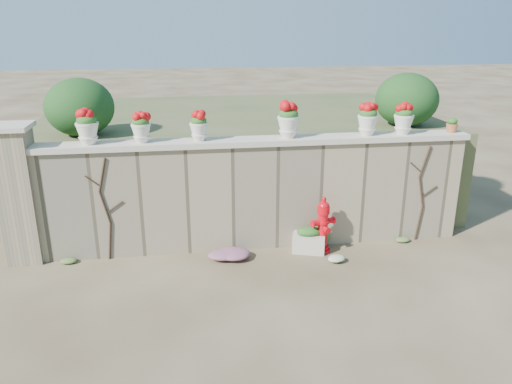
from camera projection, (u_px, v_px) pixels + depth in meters
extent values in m
plane|color=#473623|center=(270.00, 292.00, 7.99)|extent=(80.00, 80.00, 0.00)
cube|color=gray|center=(254.00, 196.00, 9.34)|extent=(8.00, 0.40, 2.00)
cube|color=beige|center=(254.00, 141.00, 9.00)|extent=(8.10, 0.52, 0.10)
cube|color=gray|center=(19.00, 197.00, 8.71)|extent=(0.60, 0.60, 2.40)
cube|color=beige|center=(8.00, 127.00, 8.31)|extent=(0.72, 0.72, 0.08)
cube|color=#384C23|center=(236.00, 153.00, 12.34)|extent=(9.00, 6.00, 2.00)
ellipsoid|color=#143814|center=(80.00, 107.00, 9.52)|extent=(1.30, 1.30, 1.10)
ellipsoid|color=#143814|center=(407.00, 100.00, 10.43)|extent=(1.30, 1.30, 1.10)
cylinder|color=black|center=(110.00, 241.00, 8.99)|extent=(0.12, 0.04, 0.70)
cylinder|color=black|center=(105.00, 208.00, 8.77)|extent=(0.17, 0.04, 0.61)
cylinder|color=black|center=(102.00, 175.00, 8.58)|extent=(0.18, 0.04, 0.61)
cylinder|color=black|center=(115.00, 207.00, 8.79)|extent=(0.30, 0.02, 0.22)
cylinder|color=black|center=(92.00, 181.00, 8.59)|extent=(0.25, 0.02, 0.21)
cylinder|color=black|center=(419.00, 223.00, 9.79)|extent=(0.12, 0.04, 0.70)
cylinder|color=black|center=(421.00, 192.00, 9.58)|extent=(0.17, 0.04, 0.61)
cylinder|color=black|center=(425.00, 162.00, 9.38)|extent=(0.18, 0.04, 0.61)
cylinder|color=black|center=(429.00, 191.00, 9.60)|extent=(0.30, 0.02, 0.22)
cylinder|color=black|center=(416.00, 167.00, 9.39)|extent=(0.25, 0.02, 0.21)
cylinder|color=red|center=(322.00, 250.00, 9.39)|extent=(0.31, 0.31, 0.05)
cylinder|color=red|center=(323.00, 230.00, 9.25)|extent=(0.19, 0.19, 0.68)
cylinder|color=red|center=(323.00, 222.00, 9.20)|extent=(0.23, 0.23, 0.04)
cylinder|color=red|center=(324.00, 210.00, 9.13)|extent=(0.23, 0.23, 0.13)
ellipsoid|color=red|center=(324.00, 205.00, 9.09)|extent=(0.21, 0.21, 0.15)
cylinder|color=red|center=(324.00, 200.00, 9.06)|extent=(0.08, 0.08, 0.11)
cylinder|color=red|center=(316.00, 223.00, 9.14)|extent=(0.18, 0.15, 0.11)
cylinder|color=red|center=(330.00, 220.00, 9.26)|extent=(0.18, 0.15, 0.11)
cylinder|color=red|center=(326.00, 230.00, 9.13)|extent=(0.13, 0.13, 0.10)
cube|color=beige|center=(309.00, 243.00, 9.33)|extent=(0.67, 0.51, 0.35)
ellipsoid|color=#1E5119|center=(309.00, 232.00, 9.26)|extent=(0.52, 0.40, 0.18)
ellipsoid|color=#1E5119|center=(321.00, 236.00, 9.46)|extent=(0.53, 0.48, 0.50)
ellipsoid|color=#B0238F|center=(231.00, 254.00, 9.01)|extent=(0.85, 0.57, 0.23)
ellipsoid|color=white|center=(333.00, 259.00, 8.90)|extent=(0.49, 0.39, 0.18)
ellipsoid|color=#1E5119|center=(86.00, 120.00, 8.46)|extent=(0.33, 0.33, 0.20)
ellipsoid|color=red|center=(86.00, 115.00, 8.43)|extent=(0.29, 0.29, 0.21)
ellipsoid|color=#1E5119|center=(140.00, 122.00, 8.59)|extent=(0.29, 0.29, 0.18)
ellipsoid|color=red|center=(140.00, 117.00, 8.57)|extent=(0.26, 0.26, 0.18)
ellipsoid|color=#1E5119|center=(199.00, 121.00, 8.74)|extent=(0.28, 0.28, 0.17)
ellipsoid|color=red|center=(199.00, 117.00, 8.71)|extent=(0.25, 0.25, 0.18)
ellipsoid|color=#1E5119|center=(289.00, 114.00, 8.93)|extent=(0.35, 0.35, 0.21)
ellipsoid|color=red|center=(289.00, 109.00, 8.90)|extent=(0.30, 0.30, 0.22)
ellipsoid|color=#1E5119|center=(368.00, 113.00, 9.14)|extent=(0.33, 0.33, 0.20)
ellipsoid|color=red|center=(369.00, 109.00, 9.11)|extent=(0.29, 0.29, 0.20)
ellipsoid|color=#1E5119|center=(404.00, 113.00, 9.24)|extent=(0.32, 0.32, 0.19)
ellipsoid|color=red|center=(405.00, 108.00, 9.21)|extent=(0.28, 0.28, 0.20)
ellipsoid|color=#1E5119|center=(453.00, 122.00, 9.44)|extent=(0.18, 0.18, 0.13)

